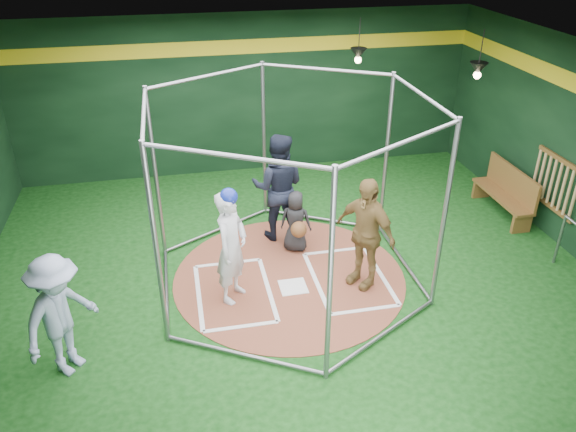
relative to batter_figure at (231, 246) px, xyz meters
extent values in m
cube|color=#0C350C|center=(0.96, 0.35, -0.95)|extent=(10.00, 9.00, 0.02)
cube|color=black|center=(0.96, 0.35, 2.56)|extent=(10.00, 9.00, 0.02)
cube|color=black|center=(0.96, 4.85, 0.81)|extent=(10.00, 0.10, 3.50)
cube|color=black|center=(0.96, -4.15, 0.81)|extent=(10.00, 0.10, 3.50)
cube|color=gold|center=(0.96, 4.82, 1.86)|extent=(10.00, 0.01, 0.30)
cylinder|color=brown|center=(0.96, 0.35, -0.94)|extent=(3.80, 3.80, 0.01)
cube|color=white|center=(0.96, 0.05, -0.93)|extent=(0.43, 0.43, 0.01)
cube|color=white|center=(0.01, 0.95, -0.93)|extent=(1.10, 0.07, 0.01)
cube|color=white|center=(0.01, -0.75, -0.93)|extent=(1.10, 0.07, 0.01)
cube|color=white|center=(-0.54, 0.10, -0.93)|extent=(0.07, 1.70, 0.01)
cube|color=white|center=(0.56, 0.10, -0.93)|extent=(0.07, 1.70, 0.01)
cube|color=white|center=(1.91, 0.95, -0.93)|extent=(1.10, 0.07, 0.01)
cube|color=white|center=(1.91, -0.75, -0.93)|extent=(1.10, 0.07, 0.01)
cube|color=white|center=(1.36, 0.10, -0.93)|extent=(0.07, 1.70, 0.01)
cube|color=white|center=(2.46, 0.10, -0.93)|extent=(0.07, 1.70, 0.01)
cylinder|color=gray|center=(2.95, 1.50, 0.56)|extent=(0.07, 0.07, 3.00)
cylinder|color=gray|center=(0.96, 2.65, 0.56)|extent=(0.07, 0.07, 3.00)
cylinder|color=gray|center=(-1.04, 1.50, 0.56)|extent=(0.07, 0.07, 3.00)
cylinder|color=gray|center=(-1.04, -0.80, 0.56)|extent=(0.07, 0.07, 3.00)
cylinder|color=gray|center=(0.96, -1.95, 0.56)|extent=(0.07, 0.07, 3.00)
cylinder|color=gray|center=(2.95, -0.80, 0.56)|extent=(0.07, 0.07, 3.00)
cylinder|color=gray|center=(1.95, 2.07, 2.01)|extent=(2.02, 1.20, 0.06)
cylinder|color=gray|center=(1.95, 2.07, -0.89)|extent=(2.02, 1.20, 0.06)
cylinder|color=gray|center=(-0.04, 2.07, 2.01)|extent=(2.02, 1.20, 0.06)
cylinder|color=gray|center=(-0.04, 2.07, -0.89)|extent=(2.02, 1.20, 0.06)
cylinder|color=gray|center=(-1.04, 0.35, 2.01)|extent=(0.06, 2.30, 0.06)
cylinder|color=gray|center=(-1.04, 0.35, -0.89)|extent=(0.06, 2.30, 0.06)
cylinder|color=gray|center=(-0.04, -1.38, 2.01)|extent=(2.02, 1.20, 0.06)
cylinder|color=gray|center=(-0.04, -1.38, -0.89)|extent=(2.02, 1.20, 0.06)
cylinder|color=gray|center=(1.95, -1.38, 2.01)|extent=(2.02, 1.20, 0.06)
cylinder|color=gray|center=(1.95, -1.38, -0.89)|extent=(2.02, 1.20, 0.06)
cylinder|color=gray|center=(2.95, 0.35, 2.01)|extent=(0.06, 2.30, 0.06)
cylinder|color=gray|center=(2.95, 0.35, -0.89)|extent=(0.06, 2.30, 0.06)
cube|color=brown|center=(5.90, 0.75, 0.56)|extent=(0.05, 1.25, 0.08)
cube|color=brown|center=(5.90, 0.75, -0.34)|extent=(0.05, 1.25, 0.08)
cylinder|color=tan|center=(5.88, 0.20, 0.11)|extent=(0.06, 0.06, 0.85)
cylinder|color=tan|center=(5.88, 0.36, 0.11)|extent=(0.06, 0.06, 0.85)
cylinder|color=tan|center=(5.88, 0.51, 0.11)|extent=(0.06, 0.06, 0.85)
cylinder|color=tan|center=(5.88, 0.67, 0.11)|extent=(0.06, 0.06, 0.85)
cylinder|color=tan|center=(5.88, 0.83, 0.11)|extent=(0.06, 0.06, 0.85)
cylinder|color=tan|center=(5.88, 0.98, 0.11)|extent=(0.06, 0.06, 0.85)
cylinder|color=tan|center=(5.88, 1.14, 0.11)|extent=(0.06, 0.06, 0.85)
cylinder|color=tan|center=(5.88, 1.30, 0.11)|extent=(0.06, 0.06, 0.85)
cone|color=black|center=(3.16, 3.95, 1.81)|extent=(0.34, 0.34, 0.22)
sphere|color=#FFD899|center=(3.16, 3.95, 1.68)|extent=(0.14, 0.14, 0.14)
cylinder|color=black|center=(3.16, 3.95, 2.16)|extent=(0.02, 0.02, 0.70)
cone|color=black|center=(4.96, 2.35, 1.81)|extent=(0.34, 0.34, 0.22)
sphere|color=#FFD899|center=(4.96, 2.35, 1.68)|extent=(0.14, 0.14, 0.14)
cylinder|color=black|center=(4.96, 2.35, 2.16)|extent=(0.02, 0.02, 0.70)
imported|color=silver|center=(0.00, 0.00, -0.03)|extent=(0.73, 0.79, 1.81)
sphere|color=navy|center=(0.00, 0.00, 0.82)|extent=(0.26, 0.26, 0.26)
imported|color=#AB8849|center=(2.07, -0.04, -0.01)|extent=(0.98, 1.15, 1.85)
imported|color=black|center=(1.24, 1.17, -0.37)|extent=(0.64, 0.53, 1.12)
sphere|color=brown|center=(1.24, 0.92, -0.39)|extent=(0.28, 0.28, 0.28)
imported|color=black|center=(1.04, 1.69, 0.06)|extent=(1.14, 1.00, 1.99)
imported|color=#95A6C5|center=(-2.29, -1.09, -0.08)|extent=(1.19, 1.28, 1.73)
cube|color=brown|center=(5.51, 1.64, -0.55)|extent=(0.39, 1.68, 0.06)
cube|color=brown|center=(5.66, 1.64, -0.24)|extent=(0.06, 1.68, 0.56)
cube|color=brown|center=(5.51, 0.89, -0.76)|extent=(0.37, 0.07, 0.37)
cube|color=brown|center=(5.51, 2.39, -0.76)|extent=(0.37, 0.07, 0.37)
cylinder|color=gray|center=(5.51, -0.15, -0.48)|extent=(0.05, 0.05, 0.92)
camera|label=1|loc=(-0.63, -7.12, 4.41)|focal=35.00mm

